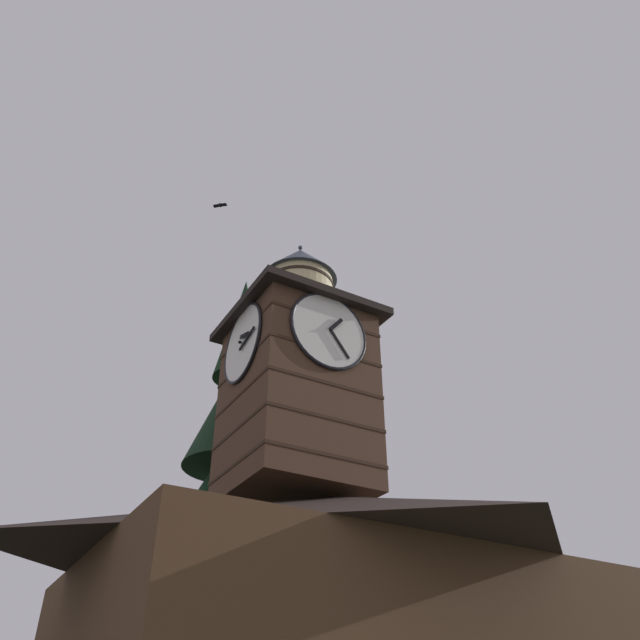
{
  "coord_description": "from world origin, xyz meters",
  "views": [
    {
      "loc": [
        9.67,
        13.06,
        1.21
      ],
      "look_at": [
        0.89,
        -2.1,
        12.81
      ],
      "focal_mm": 36.42,
      "sensor_mm": 36.0,
      "label": 1
    }
  ],
  "objects_px": {
    "moon": "(307,510)",
    "pine_tree_behind": "(227,531)",
    "clock_tower": "(297,379)",
    "flying_bird_high": "(220,205)",
    "building_main": "(333,633)"
  },
  "relations": [
    {
      "from": "flying_bird_high",
      "to": "building_main",
      "type": "bearing_deg",
      "value": 133.72
    },
    {
      "from": "clock_tower",
      "to": "moon",
      "type": "bearing_deg",
      "value": -119.48
    },
    {
      "from": "moon",
      "to": "flying_bird_high",
      "type": "bearing_deg",
      "value": 54.87
    },
    {
      "from": "moon",
      "to": "pine_tree_behind",
      "type": "bearing_deg",
      "value": 55.98
    },
    {
      "from": "clock_tower",
      "to": "moon",
      "type": "xyz_separation_m",
      "value": [
        -16.32,
        -28.86,
        6.16
      ]
    },
    {
      "from": "clock_tower",
      "to": "moon",
      "type": "height_order",
      "value": "moon"
    },
    {
      "from": "moon",
      "to": "clock_tower",
      "type": "bearing_deg",
      "value": 60.52
    },
    {
      "from": "building_main",
      "to": "moon",
      "type": "bearing_deg",
      "value": -117.76
    },
    {
      "from": "moon",
      "to": "building_main",
      "type": "bearing_deg",
      "value": 62.24
    },
    {
      "from": "building_main",
      "to": "clock_tower",
      "type": "relative_size",
      "value": 1.4
    },
    {
      "from": "flying_bird_high",
      "to": "pine_tree_behind",
      "type": "bearing_deg",
      "value": -135.7
    },
    {
      "from": "building_main",
      "to": "pine_tree_behind",
      "type": "xyz_separation_m",
      "value": [
        0.81,
        -5.32,
        3.61
      ]
    },
    {
      "from": "building_main",
      "to": "moon",
      "type": "height_order",
      "value": "moon"
    },
    {
      "from": "building_main",
      "to": "clock_tower",
      "type": "height_order",
      "value": "clock_tower"
    },
    {
      "from": "clock_tower",
      "to": "flying_bird_high",
      "type": "xyz_separation_m",
      "value": [
        2.29,
        -2.42,
        8.16
      ]
    }
  ]
}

